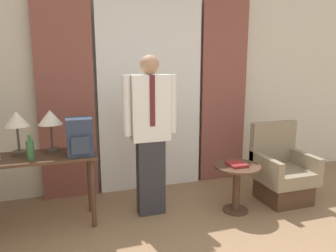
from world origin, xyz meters
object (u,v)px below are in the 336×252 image
(table_lamp_right, at_px, (50,120))
(side_table, at_px, (237,180))
(table_lamp_left, at_px, (17,122))
(person, at_px, (150,130))
(desk, at_px, (37,168))
(book, at_px, (237,164))
(backpack, at_px, (80,137))
(bottle_by_lamp, at_px, (30,149))
(armchair, at_px, (282,174))

(table_lamp_right, relative_size, side_table, 0.81)
(table_lamp_right, distance_m, side_table, 2.18)
(table_lamp_left, xyz_separation_m, person, (1.36, -0.18, -0.14))
(desk, relative_size, table_lamp_right, 2.64)
(desk, relative_size, book, 5.63)
(book, bearing_deg, table_lamp_left, 168.84)
(backpack, height_order, side_table, backpack)
(backpack, bearing_deg, side_table, -7.79)
(backpack, bearing_deg, table_lamp_right, 141.85)
(table_lamp_left, height_order, bottle_by_lamp, table_lamp_left)
(table_lamp_right, xyz_separation_m, armchair, (2.70, -0.34, -0.79))
(table_lamp_left, xyz_separation_m, armchair, (3.03, -0.34, -0.79))
(bottle_by_lamp, relative_size, side_table, 0.46)
(table_lamp_left, distance_m, armchair, 3.14)
(table_lamp_left, height_order, person, person)
(table_lamp_left, height_order, table_lamp_right, same)
(bottle_by_lamp, xyz_separation_m, person, (1.24, 0.04, 0.10))
(bottle_by_lamp, distance_m, book, 2.22)
(backpack, relative_size, side_table, 0.69)
(person, xyz_separation_m, armchair, (1.66, -0.16, -0.65))
(table_lamp_right, xyz_separation_m, side_table, (1.99, -0.45, -0.75))
(desk, distance_m, bottle_by_lamp, 0.26)
(backpack, bearing_deg, book, -7.93)
(table_lamp_left, bearing_deg, table_lamp_right, 0.00)
(table_lamp_left, xyz_separation_m, bottle_by_lamp, (0.13, -0.22, -0.24))
(armchair, relative_size, side_table, 1.72)
(person, distance_m, side_table, 1.16)
(side_table, bearing_deg, book, -164.61)
(table_lamp_right, distance_m, bottle_by_lamp, 0.38)
(desk, relative_size, backpack, 3.08)
(backpack, bearing_deg, bottle_by_lamp, -179.46)
(desk, bearing_deg, bottle_by_lamp, -107.92)
(bottle_by_lamp, height_order, side_table, bottle_by_lamp)
(bottle_by_lamp, distance_m, backpack, 0.48)
(table_lamp_left, height_order, backpack, table_lamp_left)
(desk, relative_size, person, 0.66)
(table_lamp_right, height_order, book, table_lamp_right)
(table_lamp_left, xyz_separation_m, side_table, (2.32, -0.45, -0.75))
(table_lamp_right, distance_m, backpack, 0.38)
(table_lamp_right, bearing_deg, armchair, -7.16)
(desk, height_order, table_lamp_left, table_lamp_left)
(desk, bearing_deg, side_table, -9.07)
(table_lamp_right, height_order, bottle_by_lamp, table_lamp_right)
(desk, xyz_separation_m, table_lamp_right, (0.16, 0.11, 0.47))
(bottle_by_lamp, bearing_deg, table_lamp_left, 119.44)
(table_lamp_right, relative_size, backpack, 1.17)
(desk, xyz_separation_m, book, (2.14, -0.35, -0.07))
(desk, bearing_deg, backpack, -13.98)
(table_lamp_left, bearing_deg, armchair, -6.40)
(bottle_by_lamp, xyz_separation_m, armchair, (2.90, -0.12, -0.55))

